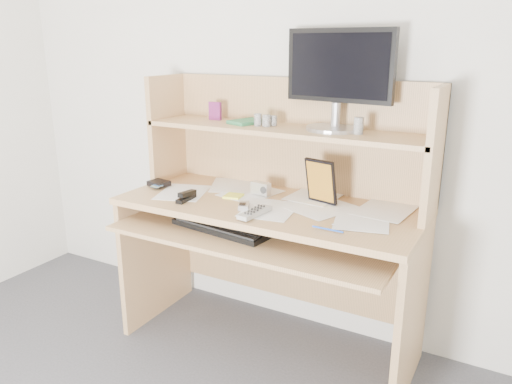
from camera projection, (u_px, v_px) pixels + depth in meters
The scene contains 19 objects.
back_wall at pixel (299, 88), 2.42m from camera, with size 3.60×0.04×2.50m, color silver.
desk at pixel (276, 210), 2.38m from camera, with size 1.40×0.70×1.30m.
paper_clutter at pixel (268, 203), 2.30m from camera, with size 1.32×0.54×0.01m, color white.
keyboard at pixel (223, 226), 2.25m from camera, with size 0.50×0.23×0.03m.
tv_remote at pixel (255, 212), 2.13m from camera, with size 0.05×0.19×0.02m, color #A7A6A2.
flip_phone at pixel (244, 205), 2.22m from camera, with size 0.05×0.09×0.02m, color #A4A4A6.
stapler at pixel (186, 195), 2.33m from camera, with size 0.03×0.13×0.04m, color black.
wallet at pixel (159, 183), 2.56m from camera, with size 0.10×0.08×0.02m, color black.
sticky_note_pad at pixel (233, 196), 2.39m from camera, with size 0.08×0.08×0.01m, color yellow.
digital_camera at pixel (261, 188), 2.41m from camera, with size 0.10×0.04×0.06m, color silver.
game_case at pixel (321, 181), 2.25m from camera, with size 0.15×0.02×0.21m, color black.
blue_pen at pixel (328, 229), 1.95m from camera, with size 0.01×0.01×0.13m, color blue.
card_box at pixel (215, 111), 2.54m from camera, with size 0.07×0.02×0.09m, color #A41A15.
shelf_book at pixel (247, 122), 2.44m from camera, with size 0.12×0.17×0.02m, color #338051.
chip_stack_a at pixel (267, 121), 2.34m from camera, with size 0.04×0.04×0.06m, color black.
chip_stack_b at pixel (258, 120), 2.36m from camera, with size 0.04×0.04×0.06m, color silver.
chip_stack_c at pixel (273, 121), 2.37m from camera, with size 0.04×0.04×0.05m, color black.
chip_stack_d at pixel (359, 126), 2.14m from camera, with size 0.04×0.04×0.07m, color white.
monitor at pixel (338, 77), 2.21m from camera, with size 0.51×0.26×0.44m.
Camera 1 is at (1.01, -0.46, 1.46)m, focal length 35.00 mm.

